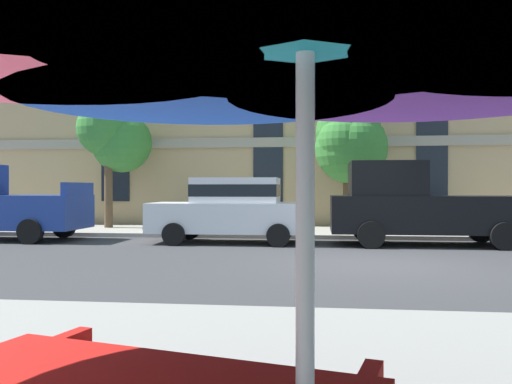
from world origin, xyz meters
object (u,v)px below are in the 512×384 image
Objects in this scene: sedan_white at (233,208)px; street_tree_middle at (350,141)px; pickup_black at (420,206)px; street_tree_left at (114,137)px.

sedan_white is 5.42m from street_tree_middle.
street_tree_middle is (3.37, 3.68, 2.11)m from sedan_white.
sedan_white is 0.86× the size of pickup_black.
pickup_black reaches higher than sedan_white.
street_tree_left is at bearing 142.26° from sedan_white.
street_tree_middle is at bearing 47.48° from sedan_white.
street_tree_left is 8.24m from street_tree_middle.
street_tree_left is at bearing 179.41° from street_tree_middle.
street_tree_left is (-9.83, 3.76, 2.27)m from pickup_black.
sedan_white is at bearing -180.00° from pickup_black.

